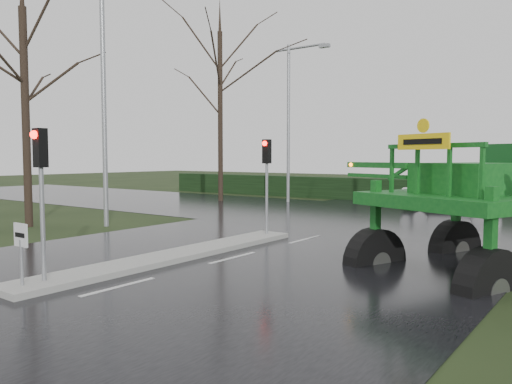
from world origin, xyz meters
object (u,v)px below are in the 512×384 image
Objects in this scene: street_light_left_far at (293,108)px; traffic_signal_near at (41,171)px; keep_left_sign at (21,244)px; crop_sprayer at (382,181)px; traffic_signal_mid at (267,166)px; street_light_left_near at (108,81)px; white_sedan at (449,211)px.

traffic_signal_near is at bearing -71.83° from street_light_left_far.
crop_sprayer reaches higher than keep_left_sign.
keep_left_sign is at bearing -90.00° from traffic_signal_mid.
traffic_signal_mid reaches higher than keep_left_sign.
traffic_signal_mid is 0.35× the size of street_light_left_near.
street_light_left_far is at bearing 108.17° from traffic_signal_near.
street_light_left_near is at bearing -90.00° from street_light_left_far.
street_light_left_near reaches higher than keep_left_sign.
keep_left_sign is 23.11m from street_light_left_far.
crop_sprayer is (11.78, -13.91, -3.73)m from street_light_left_far.
traffic_signal_mid is 5.09m from crop_sprayer.
street_light_left_near is at bearing 132.59° from keep_left_sign.
traffic_signal_near is at bearing 90.00° from keep_left_sign.
traffic_signal_near is 1.00× the size of traffic_signal_mid.
street_light_left_near reaches higher than crop_sprayer.
traffic_signal_mid is 7.83m from street_light_left_near.
traffic_signal_mid is at bearing 149.79° from white_sedan.
traffic_signal_mid is (0.00, 8.50, 0.00)m from traffic_signal_near.
street_light_left_far is 18.61m from crop_sprayer.
traffic_signal_near reaches higher than white_sedan.
white_sedan is at bearing 78.32° from traffic_signal_mid.
crop_sprayer reaches higher than traffic_signal_near.
traffic_signal_near is (0.00, 0.49, 1.53)m from keep_left_sign.
keep_left_sign is at bearing -90.00° from traffic_signal_near.
traffic_signal_near is at bearing -90.00° from traffic_signal_mid.
keep_left_sign is 11.32m from street_light_left_near.
keep_left_sign reaches higher than white_sedan.
traffic_signal_near is 0.35× the size of street_light_left_near.
traffic_signal_near and traffic_signal_mid have the same top height.
crop_sprayer is at bearing 170.03° from white_sedan.
crop_sprayer is at bearing -16.04° from traffic_signal_mid.
white_sedan is (-2.18, 14.48, -2.26)m from crop_sprayer.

